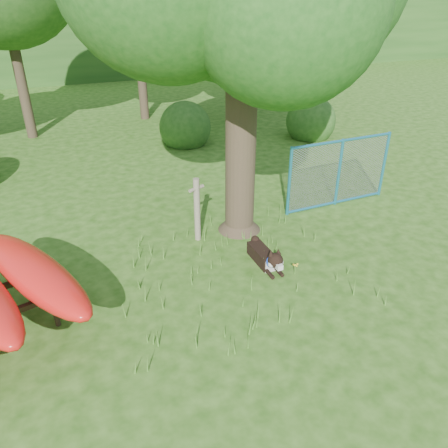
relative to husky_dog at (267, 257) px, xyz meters
name	(u,v)px	position (x,y,z in m)	size (l,w,h in m)	color
ground	(240,307)	(-1.01, -0.97, -0.20)	(80.00, 80.00, 0.00)	#214A0E
wooden_post	(197,208)	(-0.89, 1.53, 0.56)	(0.38, 0.23, 1.43)	#6C6351
husky_dog	(267,257)	(0.00, 0.00, 0.00)	(0.32, 1.28, 0.57)	black
fence_section	(339,173)	(2.95, 1.85, 0.66)	(2.93, 0.15, 2.86)	teal
wildflower_clump	(295,266)	(0.38, -0.46, -0.01)	(0.11, 0.11, 0.23)	#4A7E29
bg_tree_c	(136,11)	(0.49, 12.03, 3.91)	(4.00, 4.00, 6.12)	#31261B
shrub_right	(309,137)	(5.49, 7.03, -0.20)	(1.80, 1.80, 1.80)	#214C18
shrub_mid	(186,144)	(0.99, 8.03, -0.20)	(1.80, 1.80, 1.80)	#214C18
wooded_hillside	(65,21)	(-1.01, 27.03, 2.80)	(80.00, 12.00, 6.00)	#214C18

